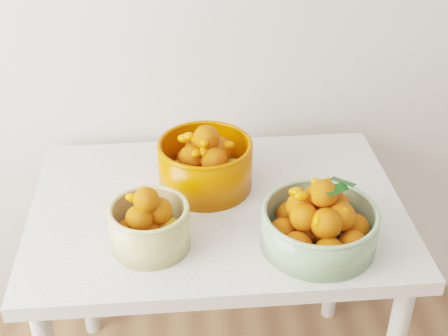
% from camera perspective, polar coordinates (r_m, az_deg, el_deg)
% --- Properties ---
extents(table, '(1.00, 0.70, 0.75)m').
position_cam_1_polar(table, '(1.75, -0.63, -5.87)').
color(table, silver).
rests_on(table, ground).
extents(bowl_cream, '(0.22, 0.22, 0.17)m').
position_cam_1_polar(bowl_cream, '(1.52, -6.82, -5.16)').
color(bowl_cream, tan).
rests_on(bowl_cream, table).
extents(bowl_green, '(0.34, 0.34, 0.18)m').
position_cam_1_polar(bowl_green, '(1.53, 8.72, -5.06)').
color(bowl_green, gray).
rests_on(bowl_green, table).
extents(bowl_orange, '(0.29, 0.29, 0.19)m').
position_cam_1_polar(bowl_orange, '(1.72, -1.72, 0.45)').
color(bowl_orange, '#C24400').
rests_on(bowl_orange, table).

